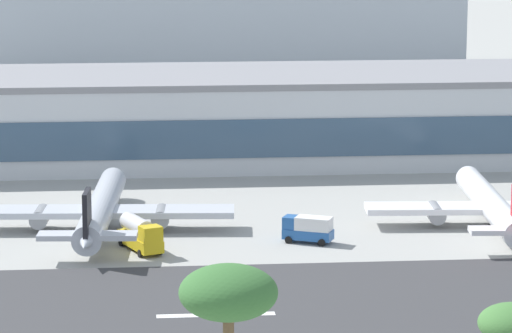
% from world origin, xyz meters
% --- Properties ---
extents(ground_plane, '(1400.00, 1400.00, 0.00)m').
position_xyz_m(ground_plane, '(0.00, 0.00, 0.00)').
color(ground_plane, '#9E9E99').
extents(runway_strip, '(800.00, 38.35, 0.08)m').
position_xyz_m(runway_strip, '(0.00, -5.88, 0.04)').
color(runway_strip, '#38383A').
rests_on(runway_strip, ground_plane).
extents(runway_centreline_dash_4, '(12.00, 1.20, 0.01)m').
position_xyz_m(runway_centreline_dash_4, '(-1.60, -5.88, 0.09)').
color(runway_centreline_dash_4, white).
rests_on(runway_centreline_dash_4, runway_strip).
extents(terminal_building, '(186.73, 30.19, 13.92)m').
position_xyz_m(terminal_building, '(12.84, 79.29, 6.96)').
color(terminal_building, silver).
rests_on(terminal_building, ground_plane).
extents(distant_hotel_block, '(125.43, 37.04, 33.82)m').
position_xyz_m(distant_hotel_block, '(5.72, 196.57, 16.91)').
color(distant_hotel_block, '#A8B2BC').
rests_on(distant_hotel_block, ground_plane).
extents(airliner_black_tail_gate_0, '(34.08, 40.14, 8.38)m').
position_xyz_m(airliner_black_tail_gate_0, '(-13.91, 31.18, 2.67)').
color(airliner_black_tail_gate_0, silver).
rests_on(airliner_black_tail_gate_0, ground_plane).
extents(airliner_red_tail_gate_1, '(32.65, 38.80, 8.10)m').
position_xyz_m(airliner_red_tail_gate_1, '(36.00, 29.23, 2.58)').
color(airliner_red_tail_gate_1, white).
rests_on(airliner_red_tail_gate_1, ground_plane).
extents(service_box_truck_1, '(6.46, 4.63, 3.25)m').
position_xyz_m(service_box_truck_1, '(11.44, 23.20, 1.79)').
color(service_box_truck_1, '#23569E').
rests_on(service_box_truck_1, ground_plane).
extents(service_fuel_truck_2, '(5.61, 8.85, 3.95)m').
position_xyz_m(service_fuel_truck_2, '(-8.96, 21.20, 2.03)').
color(service_fuel_truck_2, gold).
rests_on(service_fuel_truck_2, ground_plane).
extents(palm_tree_1, '(6.75, 6.75, 17.16)m').
position_xyz_m(palm_tree_1, '(-3.41, -50.24, 14.92)').
color(palm_tree_1, brown).
rests_on(palm_tree_1, ground_plane).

